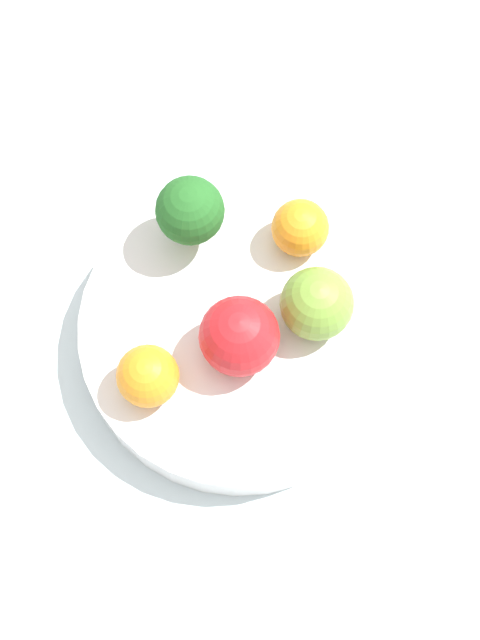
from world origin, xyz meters
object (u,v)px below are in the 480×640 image
bowl (240,333)px  orange_back (148,376)px  apple_green (317,304)px  orange_front (300,228)px  broccoli (190,211)px  apple_red (239,336)px

bowl → orange_back: 0.10m
apple_green → orange_front: bearing=-112.8°
apple_green → orange_back: size_ratio=1.20×
bowl → broccoli: bearing=-95.3°
bowl → orange_back: orange_back is taller
orange_front → orange_back: 0.17m
bowl → apple_green: size_ratio=4.50×
orange_front → orange_back: size_ratio=0.97×
broccoli → orange_back: 0.13m
apple_red → orange_front: 0.11m
bowl → orange_front: 0.10m
broccoli → apple_red: size_ratio=1.17×
broccoli → orange_back: (0.09, 0.09, -0.02)m
apple_green → orange_back: bearing=-8.0°
bowl → orange_front: orange_front is taller
bowl → apple_green: (-0.05, 0.03, 0.05)m
bowl → apple_green: apple_green is taller
apple_red → apple_green: 0.07m
broccoli → apple_green: (-0.05, 0.11, -0.02)m
bowl → orange_front: size_ratio=5.55×
apple_green → orange_back: (0.14, -0.02, -0.00)m
bowl → broccoli: (-0.01, -0.09, 0.07)m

